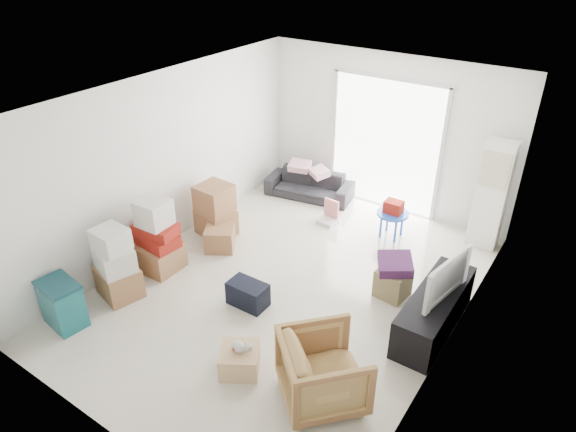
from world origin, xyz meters
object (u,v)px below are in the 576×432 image
at_px(tv_console, 434,311).
at_px(sofa, 309,181).
at_px(kids_table, 393,212).
at_px(ottoman, 393,283).
at_px(ac_tower, 492,195).
at_px(wood_crate, 240,360).
at_px(storage_bins, 62,304).
at_px(television, 438,289).
at_px(armchair, 324,368).

height_order(tv_console, sofa, sofa).
xyz_separation_m(sofa, kids_table, (1.86, -0.45, 0.15)).
distance_m(ottoman, kids_table, 1.57).
height_order(ac_tower, wood_crate, ac_tower).
xyz_separation_m(sofa, storage_bins, (-0.69, -4.74, 0.00)).
height_order(kids_table, wood_crate, kids_table).
bearing_deg(television, storage_bins, 133.93).
xyz_separation_m(ac_tower, wood_crate, (-1.52, -4.25, -0.73)).
distance_m(tv_console, kids_table, 2.21).
bearing_deg(ottoman, tv_console, -25.26).
bearing_deg(sofa, television, -44.77).
bearing_deg(ottoman, sofa, 143.64).
xyz_separation_m(ottoman, kids_table, (-0.66, 1.40, 0.26)).
bearing_deg(ac_tower, armchair, -97.45).
bearing_deg(armchair, ac_tower, -54.97).
relative_size(tv_console, kids_table, 2.54).
distance_m(television, storage_bins, 4.67).
bearing_deg(tv_console, armchair, -108.55).
xyz_separation_m(ac_tower, television, (0.05, -2.33, -0.27)).
height_order(sofa, armchair, armchair).
distance_m(ac_tower, sofa, 3.22).
bearing_deg(sofa, armchair, -66.68).
bearing_deg(storage_bins, ac_tower, 51.80).
xyz_separation_m(armchair, wood_crate, (-0.99, -0.19, -0.29)).
bearing_deg(armchair, television, -66.07).
distance_m(sofa, wood_crate, 4.42).
bearing_deg(television, tv_console, 10.65).
height_order(television, armchair, armchair).
height_order(sofa, ottoman, sofa).
bearing_deg(tv_console, wood_crate, -129.29).
bearing_deg(tv_console, ottoman, 154.74).
bearing_deg(kids_table, tv_console, -52.00).
bearing_deg(ac_tower, ottoman, -107.93).
height_order(tv_console, armchair, armchair).
distance_m(television, sofa, 3.90).
xyz_separation_m(television, wood_crate, (-1.57, -1.92, -0.46)).
relative_size(sofa, ottoman, 3.96).
height_order(storage_bins, wood_crate, storage_bins).
relative_size(storage_bins, wood_crate, 1.45).
height_order(television, storage_bins, television).
distance_m(ac_tower, kids_table, 1.49).
distance_m(armchair, ottoman, 2.08).
bearing_deg(armchair, wood_crate, 53.20).
height_order(ac_tower, ottoman, ac_tower).
bearing_deg(tv_console, ac_tower, 91.23).
xyz_separation_m(tv_console, kids_table, (-1.35, 1.73, 0.19)).
xyz_separation_m(tv_console, ottoman, (-0.70, 0.33, -0.07)).
bearing_deg(kids_table, ottoman, -64.95).
relative_size(television, storage_bins, 1.51).
bearing_deg(armchair, storage_bins, 56.49).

